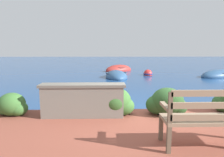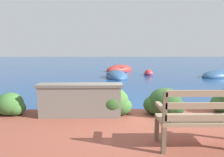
{
  "view_description": "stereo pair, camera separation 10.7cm",
  "coord_description": "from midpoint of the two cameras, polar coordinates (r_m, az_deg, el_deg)",
  "views": [
    {
      "loc": [
        -0.97,
        -4.81,
        1.71
      ],
      "look_at": [
        -0.74,
        4.69,
        0.3
      ],
      "focal_mm": 32.0,
      "sensor_mm": 36.0,
      "label": 1
    },
    {
      "loc": [
        -0.87,
        -4.81,
        1.71
      ],
      "look_at": [
        -0.74,
        4.69,
        0.3
      ],
      "focal_mm": 32.0,
      "sensor_mm": 36.0,
      "label": 2
    }
  ],
  "objects": [
    {
      "name": "ground_plane",
      "position": [
        5.19,
        9.06,
        -10.9
      ],
      "size": [
        80.0,
        80.0,
        0.0
      ],
      "color": "navy"
    },
    {
      "name": "park_bench",
      "position": [
        3.34,
        25.0,
        -9.9
      ],
      "size": [
        1.34,
        0.48,
        0.93
      ],
      "rotation": [
        0.0,
        0.0,
        0.05
      ],
      "color": "brown",
      "rests_on": "patio_terrace"
    },
    {
      "name": "stone_wall",
      "position": [
        4.48,
        -9.0,
        -6.1
      ],
      "size": [
        1.86,
        0.39,
        0.73
      ],
      "color": "slate",
      "rests_on": "patio_terrace"
    },
    {
      "name": "hedge_clump_far_left",
      "position": [
        5.1,
        -27.31,
        -6.87
      ],
      "size": [
        0.76,
        0.54,
        0.51
      ],
      "color": "#38662D",
      "rests_on": "patio_terrace"
    },
    {
      "name": "hedge_clump_left",
      "position": [
        4.8,
        -11.22,
        -6.68
      ],
      "size": [
        0.84,
        0.61,
        0.57
      ],
      "color": "#38662D",
      "rests_on": "patio_terrace"
    },
    {
      "name": "hedge_clump_centre",
      "position": [
        4.6,
        0.04,
        -6.91
      ],
      "size": [
        0.92,
        0.66,
        0.62
      ],
      "color": "#38662D",
      "rests_on": "patio_terrace"
    },
    {
      "name": "hedge_clump_right",
      "position": [
        4.72,
        14.71,
        -6.8
      ],
      "size": [
        0.92,
        0.66,
        0.62
      ],
      "color": "#284C23",
      "rests_on": "patio_terrace"
    },
    {
      "name": "rowboat_nearest",
      "position": [
        12.04,
        1.0,
        0.61
      ],
      "size": [
        1.46,
        2.54,
        0.76
      ],
      "rotation": [
        0.0,
        0.0,
        1.65
      ],
      "color": "#2D517A",
      "rests_on": "ground_plane"
    },
    {
      "name": "rowboat_mid",
      "position": [
        13.99,
        28.13,
        0.71
      ],
      "size": [
        3.07,
        2.22,
        0.79
      ],
      "rotation": [
        0.0,
        0.0,
        0.41
      ],
      "color": "#2D517A",
      "rests_on": "ground_plane"
    },
    {
      "name": "rowboat_far",
      "position": [
        15.48,
        1.72,
        2.39
      ],
      "size": [
        2.5,
        2.08,
        0.88
      ],
      "rotation": [
        0.0,
        0.0,
        0.54
      ],
      "color": "#9E2D28",
      "rests_on": "ground_plane"
    },
    {
      "name": "mooring_buoy",
      "position": [
        13.27,
        9.99,
        1.34
      ],
      "size": [
        0.61,
        0.61,
        0.56
      ],
      "color": "red",
      "rests_on": "ground_plane"
    }
  ]
}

